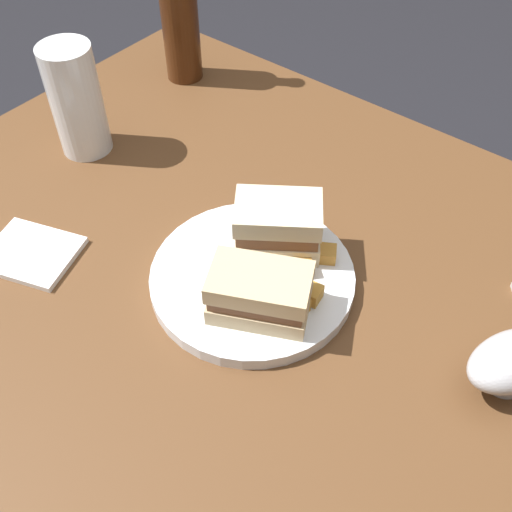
% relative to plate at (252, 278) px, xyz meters
% --- Properties ---
extents(ground_plane, '(6.00, 6.00, 0.00)m').
position_rel_plate_xyz_m(ground_plane, '(0.01, -0.03, -0.72)').
color(ground_plane, black).
extents(dining_table, '(1.04, 0.78, 0.71)m').
position_rel_plate_xyz_m(dining_table, '(0.01, -0.03, -0.36)').
color(dining_table, brown).
rests_on(dining_table, ground).
extents(plate, '(0.24, 0.24, 0.02)m').
position_rel_plate_xyz_m(plate, '(0.00, 0.00, 0.00)').
color(plate, white).
rests_on(plate, dining_table).
extents(sandwich_half_left, '(0.13, 0.11, 0.06)m').
position_rel_plate_xyz_m(sandwich_half_left, '(-0.04, 0.04, 0.04)').
color(sandwich_half_left, '#CCB284').
rests_on(sandwich_half_left, plate).
extents(sandwich_half_right, '(0.12, 0.12, 0.07)m').
position_rel_plate_xyz_m(sandwich_half_right, '(0.00, -0.05, 0.04)').
color(sandwich_half_right, beige).
rests_on(sandwich_half_right, plate).
extents(potato_wedge_front, '(0.04, 0.05, 0.02)m').
position_rel_plate_xyz_m(potato_wedge_front, '(-0.01, -0.05, 0.02)').
color(potato_wedge_front, '#AD702D').
rests_on(potato_wedge_front, plate).
extents(potato_wedge_middle, '(0.04, 0.03, 0.02)m').
position_rel_plate_xyz_m(potato_wedge_middle, '(-0.07, 0.01, 0.02)').
color(potato_wedge_middle, gold).
rests_on(potato_wedge_middle, plate).
extents(potato_wedge_back, '(0.05, 0.05, 0.02)m').
position_rel_plate_xyz_m(potato_wedge_back, '(-0.04, -0.05, 0.02)').
color(potato_wedge_back, '#B77F33').
rests_on(potato_wedge_back, plate).
extents(potato_wedge_left_edge, '(0.06, 0.05, 0.02)m').
position_rel_plate_xyz_m(potato_wedge_left_edge, '(-0.04, -0.07, 0.02)').
color(potato_wedge_left_edge, '#B77F33').
rests_on(potato_wedge_left_edge, plate).
extents(potato_wedge_right_edge, '(0.05, 0.03, 0.02)m').
position_rel_plate_xyz_m(potato_wedge_right_edge, '(-0.06, -0.01, 0.02)').
color(potato_wedge_right_edge, gold).
rests_on(potato_wedge_right_edge, plate).
extents(pint_glass, '(0.07, 0.07, 0.16)m').
position_rel_plate_xyz_m(pint_glass, '(0.36, -0.05, 0.06)').
color(pint_glass, white).
rests_on(pint_glass, dining_table).
extents(cider_bottle, '(0.06, 0.06, 0.27)m').
position_rel_plate_xyz_m(cider_bottle, '(0.38, -0.29, 0.10)').
color(cider_bottle, '#47230F').
rests_on(cider_bottle, dining_table).
extents(napkin, '(0.13, 0.12, 0.01)m').
position_rel_plate_xyz_m(napkin, '(0.24, 0.14, -0.00)').
color(napkin, white).
rests_on(napkin, dining_table).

